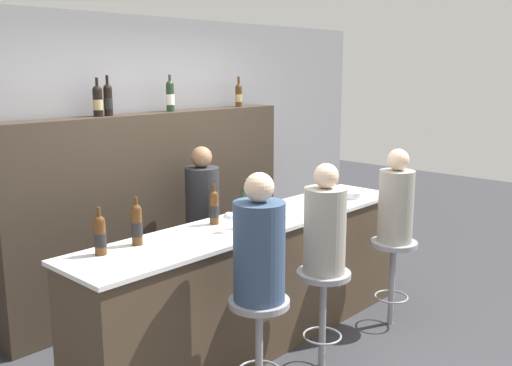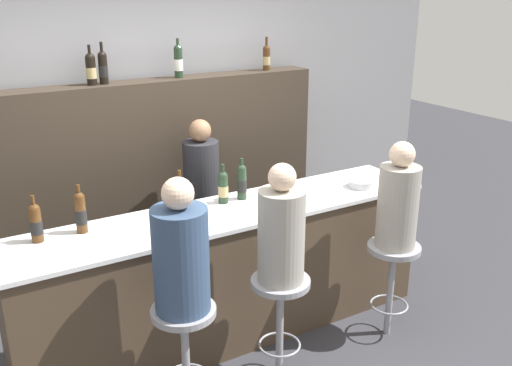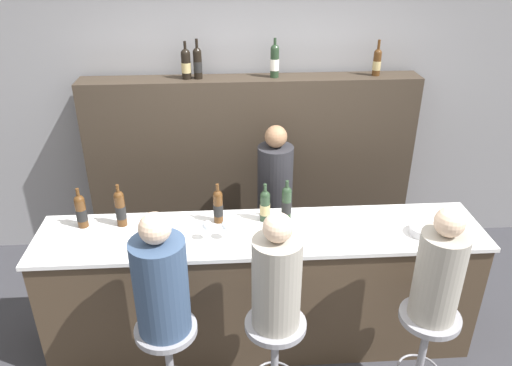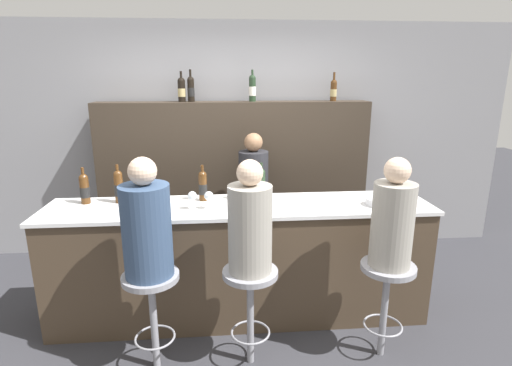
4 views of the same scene
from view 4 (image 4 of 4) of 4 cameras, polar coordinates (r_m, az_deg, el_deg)
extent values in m
plane|color=#333338|center=(3.45, -1.95, -20.82)|extent=(16.00, 16.00, 0.00)
cube|color=gray|center=(4.62, -3.22, 6.11)|extent=(6.40, 0.05, 2.60)
cube|color=#473828|center=(3.45, -2.28, -11.36)|extent=(3.09, 0.59, 0.97)
cube|color=white|center=(3.25, -2.37, -3.41)|extent=(3.13, 0.63, 0.03)
cube|color=#382D23|center=(4.49, -3.06, 0.31)|extent=(2.94, 0.28, 1.75)
cylinder|color=#4C2D14|center=(3.55, -23.26, -1.04)|extent=(0.07, 0.07, 0.21)
cylinder|color=black|center=(3.55, -23.24, -1.21)|extent=(0.08, 0.08, 0.08)
sphere|color=#4C2D14|center=(3.52, -23.44, 0.61)|extent=(0.07, 0.07, 0.07)
cylinder|color=#4C2D14|center=(3.51, -23.53, 1.45)|extent=(0.02, 0.02, 0.08)
cylinder|color=#4C2D14|center=(3.47, -18.99, -0.77)|extent=(0.07, 0.07, 0.24)
cylinder|color=black|center=(3.47, -18.98, -0.96)|extent=(0.07, 0.07, 0.09)
sphere|color=#4C2D14|center=(3.44, -19.16, 1.13)|extent=(0.07, 0.07, 0.07)
cylinder|color=#4C2D14|center=(3.43, -19.23, 1.93)|extent=(0.02, 0.02, 0.07)
cylinder|color=#4C2D14|center=(3.36, -7.59, -0.69)|extent=(0.07, 0.07, 0.22)
cylinder|color=black|center=(3.37, -7.58, -0.87)|extent=(0.07, 0.07, 0.09)
sphere|color=#4C2D14|center=(3.34, -7.66, 1.12)|extent=(0.07, 0.07, 0.07)
cylinder|color=#4C2D14|center=(3.33, -7.69, 1.95)|extent=(0.02, 0.02, 0.07)
cylinder|color=#233823|center=(3.37, -1.88, -0.71)|extent=(0.07, 0.07, 0.20)
cylinder|color=tan|center=(3.37, -1.88, -0.87)|extent=(0.07, 0.07, 0.08)
sphere|color=#233823|center=(3.34, -1.90, 0.95)|extent=(0.07, 0.07, 0.07)
cylinder|color=#233823|center=(3.33, -1.90, 1.84)|extent=(0.02, 0.02, 0.08)
cylinder|color=#233823|center=(3.37, 0.74, -0.41)|extent=(0.07, 0.07, 0.23)
cylinder|color=black|center=(3.38, 0.74, -0.60)|extent=(0.07, 0.07, 0.09)
sphere|color=#233823|center=(3.34, 0.75, 1.49)|extent=(0.07, 0.07, 0.07)
cylinder|color=#233823|center=(3.33, 0.75, 2.31)|extent=(0.02, 0.02, 0.07)
cylinder|color=black|center=(4.36, -10.57, 12.72)|extent=(0.08, 0.08, 0.21)
cylinder|color=tan|center=(4.36, -10.56, 12.58)|extent=(0.08, 0.08, 0.08)
sphere|color=black|center=(4.36, -10.64, 14.10)|extent=(0.08, 0.08, 0.08)
cylinder|color=black|center=(4.36, -10.68, 14.88)|extent=(0.02, 0.02, 0.09)
cylinder|color=black|center=(4.36, -9.27, 12.85)|extent=(0.07, 0.07, 0.22)
cylinder|color=black|center=(4.36, -9.27, 12.70)|extent=(0.07, 0.07, 0.09)
sphere|color=black|center=(4.35, -9.34, 14.32)|extent=(0.07, 0.07, 0.07)
cylinder|color=black|center=(4.35, -9.37, 15.12)|extent=(0.02, 0.02, 0.09)
cylinder|color=#233823|center=(4.36, -0.52, 13.15)|extent=(0.07, 0.07, 0.24)
cylinder|color=white|center=(4.36, -0.52, 12.99)|extent=(0.07, 0.07, 0.10)
sphere|color=#233823|center=(4.35, -0.52, 14.72)|extent=(0.07, 0.07, 0.07)
cylinder|color=#233823|center=(4.35, -0.52, 15.41)|extent=(0.02, 0.02, 0.07)
cylinder|color=#4C2D14|center=(4.51, 11.01, 12.65)|extent=(0.07, 0.07, 0.19)
cylinder|color=tan|center=(4.51, 11.00, 12.52)|extent=(0.07, 0.07, 0.08)
sphere|color=#4C2D14|center=(4.51, 11.07, 13.87)|extent=(0.07, 0.07, 0.07)
cylinder|color=#4C2D14|center=(4.51, 11.11, 14.66)|extent=(0.02, 0.02, 0.10)
cylinder|color=silver|center=(3.18, -9.02, -3.68)|extent=(0.06, 0.06, 0.00)
cylinder|color=silver|center=(3.17, -9.05, -3.01)|extent=(0.01, 0.01, 0.07)
sphere|color=silver|center=(3.15, -9.10, -1.82)|extent=(0.07, 0.07, 0.07)
cylinder|color=silver|center=(3.18, -6.71, -3.64)|extent=(0.06, 0.06, 0.00)
cylinder|color=silver|center=(3.17, -6.73, -3.00)|extent=(0.01, 0.01, 0.07)
sphere|color=silver|center=(3.15, -6.77, -1.83)|extent=(0.07, 0.07, 0.07)
cylinder|color=#B7B7BC|center=(3.38, 17.13, -2.59)|extent=(0.21, 0.21, 0.06)
cube|color=white|center=(3.15, 3.91, -3.76)|extent=(0.21, 0.30, 0.00)
cylinder|color=gray|center=(3.03, -14.36, -18.98)|extent=(0.05, 0.05, 0.69)
torus|color=gray|center=(3.09, -14.22, -20.58)|extent=(0.28, 0.28, 0.02)
cylinder|color=gray|center=(2.85, -14.84, -12.85)|extent=(0.38, 0.38, 0.04)
cylinder|color=#334766|center=(2.71, -15.31, -6.65)|extent=(0.32, 0.32, 0.62)
sphere|color=beige|center=(2.59, -15.93, 1.63)|extent=(0.18, 0.18, 0.18)
cylinder|color=gray|center=(3.00, -0.80, -18.93)|extent=(0.05, 0.05, 0.69)
torus|color=gray|center=(3.05, -0.80, -20.54)|extent=(0.28, 0.28, 0.02)
cylinder|color=gray|center=(2.81, -0.83, -12.73)|extent=(0.38, 0.38, 0.04)
cylinder|color=gray|center=(2.67, -0.86, -6.63)|extent=(0.30, 0.30, 0.60)
sphere|color=beige|center=(2.55, -0.89, 1.46)|extent=(0.17, 0.17, 0.17)
cylinder|color=gray|center=(3.20, 17.80, -17.26)|extent=(0.05, 0.05, 0.69)
torus|color=gray|center=(3.26, 17.65, -18.80)|extent=(0.28, 0.28, 0.02)
cylinder|color=gray|center=(3.03, 18.36, -11.38)|extent=(0.38, 0.38, 0.04)
cylinder|color=gray|center=(2.90, 18.88, -5.73)|extent=(0.29, 0.29, 0.60)
sphere|color=beige|center=(2.80, 19.55, 1.71)|extent=(0.18, 0.18, 0.18)
cylinder|color=#28282D|center=(4.15, -0.35, -4.26)|extent=(0.30, 0.30, 1.29)
sphere|color=#936B4C|center=(3.97, -0.37, 5.84)|extent=(0.18, 0.18, 0.18)
camera|label=1|loc=(2.96, -91.07, 2.17)|focal=40.00mm
camera|label=2|loc=(1.70, -106.33, 12.92)|focal=40.00mm
camera|label=3|loc=(0.90, -129.03, 80.44)|focal=35.00mm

